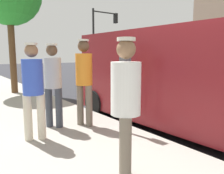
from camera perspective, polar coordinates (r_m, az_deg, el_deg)
The scene contains 8 objects.
ground_plane at distance 4.99m, azimuth 20.68°, elevation -11.28°, with size 80.00×80.00×0.00m, color #2D2D33.
parking_meter_near at distance 4.16m, azimuth 3.33°, elevation 2.14°, with size 0.14×0.18×1.52m.
pedestrian_in_gray at distance 4.62m, azimuth -14.89°, elevation 1.70°, with size 0.34×0.34×1.69m.
pedestrian_in_orange at distance 4.60m, azimuth -7.17°, elevation 2.65°, with size 0.34×0.34×1.78m.
pedestrian_in_white at distance 2.54m, azimuth 3.51°, elevation -3.67°, with size 0.34×0.34×1.66m.
pedestrian_in_blue at distance 4.00m, azimuth -19.56°, elevation 0.33°, with size 0.34×0.34×1.67m.
parked_van at distance 5.12m, azimuth 17.95°, elevation 2.61°, with size 2.30×5.27×2.15m.
traffic_light_corner at distance 18.62m, azimuth -2.53°, elevation 14.10°, with size 2.48×0.42×5.20m.
Camera 1 is at (4.00, 2.50, 1.62)m, focal length 35.71 mm.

